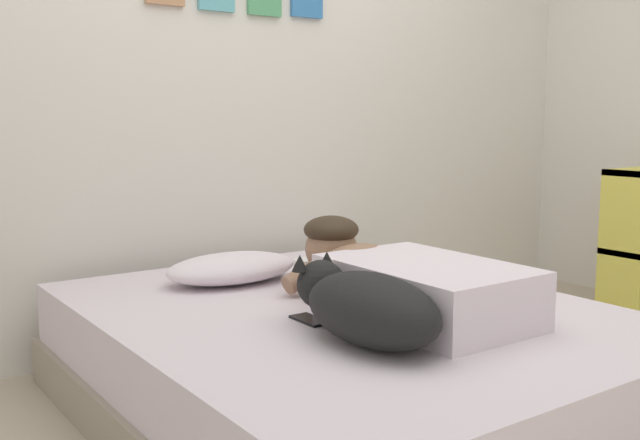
{
  "coord_description": "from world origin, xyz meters",
  "views": [
    {
      "loc": [
        -1.64,
        -1.59,
        1.01
      ],
      "look_at": [
        -0.11,
        0.58,
        0.63
      ],
      "focal_mm": 41.07,
      "sensor_mm": 36.0,
      "label": 1
    }
  ],
  "objects_px": {
    "person_lying": "(397,278)",
    "dog": "(365,306)",
    "cell_phone": "(310,320)",
    "pillow": "(232,268)",
    "coffee_cup": "(306,269)",
    "bed": "(346,364)"
  },
  "relations": [
    {
      "from": "pillow",
      "to": "person_lying",
      "type": "relative_size",
      "value": 0.57
    },
    {
      "from": "pillow",
      "to": "cell_phone",
      "type": "relative_size",
      "value": 3.71
    },
    {
      "from": "dog",
      "to": "person_lying",
      "type": "bearing_deg",
      "value": 34.66
    },
    {
      "from": "pillow",
      "to": "person_lying",
      "type": "xyz_separation_m",
      "value": [
        0.24,
        -0.67,
        0.05
      ]
    },
    {
      "from": "bed",
      "to": "dog",
      "type": "bearing_deg",
      "value": -119.59
    },
    {
      "from": "bed",
      "to": "dog",
      "type": "relative_size",
      "value": 3.37
    },
    {
      "from": "cell_phone",
      "to": "pillow",
      "type": "bearing_deg",
      "value": 84.21
    },
    {
      "from": "person_lying",
      "to": "cell_phone",
      "type": "height_order",
      "value": "person_lying"
    },
    {
      "from": "coffee_cup",
      "to": "bed",
      "type": "bearing_deg",
      "value": -107.29
    },
    {
      "from": "coffee_cup",
      "to": "cell_phone",
      "type": "xyz_separation_m",
      "value": [
        -0.33,
        -0.51,
        -0.03
      ]
    },
    {
      "from": "person_lying",
      "to": "dog",
      "type": "xyz_separation_m",
      "value": [
        -0.3,
        -0.21,
        -0.0
      ]
    },
    {
      "from": "person_lying",
      "to": "cell_phone",
      "type": "xyz_separation_m",
      "value": [
        -0.31,
        0.05,
        -0.1
      ]
    },
    {
      "from": "coffee_cup",
      "to": "cell_phone",
      "type": "bearing_deg",
      "value": -122.87
    },
    {
      "from": "pillow",
      "to": "dog",
      "type": "distance_m",
      "value": 0.88
    },
    {
      "from": "pillow",
      "to": "coffee_cup",
      "type": "distance_m",
      "value": 0.29
    },
    {
      "from": "dog",
      "to": "bed",
      "type": "bearing_deg",
      "value": 60.41
    },
    {
      "from": "dog",
      "to": "pillow",
      "type": "bearing_deg",
      "value": 86.27
    },
    {
      "from": "bed",
      "to": "pillow",
      "type": "bearing_deg",
      "value": 103.39
    },
    {
      "from": "person_lying",
      "to": "coffee_cup",
      "type": "xyz_separation_m",
      "value": [
        0.02,
        0.56,
        -0.07
      ]
    },
    {
      "from": "dog",
      "to": "cell_phone",
      "type": "xyz_separation_m",
      "value": [
        -0.01,
        0.26,
        -0.1
      ]
    },
    {
      "from": "dog",
      "to": "coffee_cup",
      "type": "distance_m",
      "value": 0.84
    },
    {
      "from": "bed",
      "to": "coffee_cup",
      "type": "distance_m",
      "value": 0.52
    }
  ]
}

